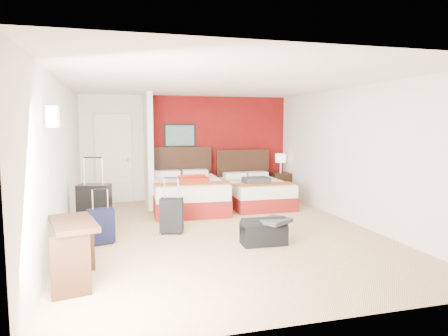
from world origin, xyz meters
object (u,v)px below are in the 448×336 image
object	(u,v)px
bed_left	(188,195)
nightstand	(280,185)
red_suitcase_open	(193,178)
desk	(74,253)
table_lamp	(281,163)
suitcase_charcoal	(172,217)
suitcase_black	(95,209)
bed_right	(256,193)
duffel_bag	(264,233)
suitcase_navy	(101,228)

from	to	relation	value
bed_left	nightstand	size ratio (longest dim) A/B	3.43
red_suitcase_open	desk	world-z (taller)	desk
nightstand	table_lamp	bearing A→B (deg)	0.00
suitcase_charcoal	suitcase_black	bearing A→B (deg)	173.14
table_lamp	suitcase_charcoal	bearing A→B (deg)	-139.18
table_lamp	bed_right	bearing A→B (deg)	-139.43
nightstand	suitcase_black	size ratio (longest dim) A/B	0.79
bed_right	suitcase_charcoal	size ratio (longest dim) A/B	3.24
table_lamp	suitcase_black	bearing A→B (deg)	-153.41
bed_left	duffel_bag	bearing A→B (deg)	-74.07
suitcase_navy	red_suitcase_open	bearing A→B (deg)	34.33
red_suitcase_open	nightstand	world-z (taller)	red_suitcase_open
bed_left	suitcase_navy	size ratio (longest dim) A/B	4.08
table_lamp	suitcase_navy	world-z (taller)	table_lamp
bed_left	suitcase_black	world-z (taller)	suitcase_black
bed_left	table_lamp	world-z (taller)	table_lamp
bed_left	table_lamp	distance (m)	2.69
bed_right	red_suitcase_open	world-z (taller)	red_suitcase_open
suitcase_charcoal	bed_right	bearing A→B (deg)	55.95
bed_right	red_suitcase_open	xyz separation A→B (m)	(-1.46, -0.12, 0.41)
table_lamp	duffel_bag	world-z (taller)	table_lamp
bed_right	nightstand	size ratio (longest dim) A/B	2.95
bed_right	table_lamp	distance (m)	1.37
suitcase_black	suitcase_charcoal	distance (m)	1.35
suitcase_navy	duffel_bag	bearing A→B (deg)	-29.75
suitcase_charcoal	desk	size ratio (longest dim) A/B	0.63
bed_left	suitcase_charcoal	distance (m)	1.94
duffel_bag	desk	distance (m)	2.77
nightstand	suitcase_navy	size ratio (longest dim) A/B	1.19
suitcase_black	suitcase_charcoal	bearing A→B (deg)	-5.45
suitcase_black	nightstand	bearing A→B (deg)	43.02
red_suitcase_open	suitcase_charcoal	xyz separation A→B (m)	(-0.69, -1.75, -0.40)
table_lamp	suitcase_black	distance (m)	4.88
suitcase_charcoal	suitcase_navy	size ratio (longest dim) A/B	1.08
suitcase_charcoal	duffel_bag	distance (m)	1.60
bed_left	table_lamp	bearing A→B (deg)	20.91
suitcase_navy	bed_left	bearing A→B (deg)	37.25
suitcase_charcoal	suitcase_navy	bearing A→B (deg)	-148.56
nightstand	suitcase_black	world-z (taller)	suitcase_black
nightstand	table_lamp	size ratio (longest dim) A/B	1.30
duffel_bag	suitcase_navy	bearing A→B (deg)	167.45
bed_left	red_suitcase_open	distance (m)	0.39
red_suitcase_open	suitcase_black	size ratio (longest dim) A/B	0.96
desk	suitcase_charcoal	bearing A→B (deg)	41.02
bed_left	duffel_bag	size ratio (longest dim) A/B	3.14
red_suitcase_open	desk	bearing A→B (deg)	-123.21
bed_right	duffel_bag	size ratio (longest dim) A/B	2.71
nightstand	desk	distance (m)	6.34
red_suitcase_open	bed_right	bearing A→B (deg)	1.10
suitcase_charcoal	suitcase_navy	world-z (taller)	suitcase_charcoal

